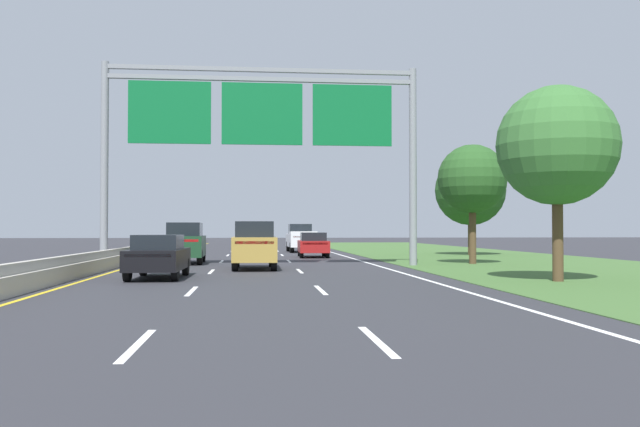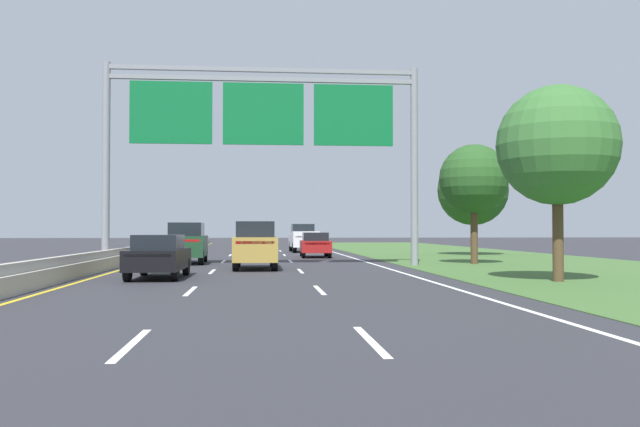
% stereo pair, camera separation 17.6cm
% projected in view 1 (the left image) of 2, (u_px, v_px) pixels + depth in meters
% --- Properties ---
extents(ground_plane, '(220.00, 220.00, 0.00)m').
position_uv_depth(ground_plane, '(255.00, 264.00, 34.87)').
color(ground_plane, '#2B2B30').
extents(lane_striping, '(11.96, 106.00, 0.01)m').
position_uv_depth(lane_striping, '(255.00, 264.00, 34.41)').
color(lane_striping, white).
rests_on(lane_striping, ground).
extents(grass_verge_right, '(14.00, 110.00, 0.02)m').
position_uv_depth(grass_verge_right, '(516.00, 262.00, 36.23)').
color(grass_verge_right, '#3D602D').
rests_on(grass_verge_right, ground).
extents(median_barrier_concrete, '(0.60, 110.00, 0.85)m').
position_uv_depth(median_barrier_concrete, '(125.00, 257.00, 34.23)').
color(median_barrier_concrete, '#A8A399').
rests_on(median_barrier_concrete, ground).
extents(overhead_sign_gantry, '(15.06, 0.42, 9.64)m').
position_uv_depth(overhead_sign_gantry, '(262.00, 123.00, 32.24)').
color(overhead_sign_gantry, gray).
rests_on(overhead_sign_gantry, ground).
extents(pickup_truck_white, '(2.12, 5.44, 2.20)m').
position_uv_depth(pickup_truck_white, '(301.00, 238.00, 53.03)').
color(pickup_truck_white, silver).
rests_on(pickup_truck_white, ground).
extents(car_gold_centre_lane_suv, '(1.91, 4.70, 2.11)m').
position_uv_depth(car_gold_centre_lane_suv, '(254.00, 244.00, 30.13)').
color(car_gold_centre_lane_suv, '#A38438').
rests_on(car_gold_centre_lane_suv, ground).
extents(car_red_right_lane_sedan, '(1.93, 4.45, 1.57)m').
position_uv_depth(car_red_right_lane_sedan, '(313.00, 244.00, 43.03)').
color(car_red_right_lane_sedan, maroon).
rests_on(car_red_right_lane_sedan, ground).
extents(car_darkgreen_left_lane_suv, '(2.01, 4.74, 2.11)m').
position_uv_depth(car_darkgreen_left_lane_suv, '(185.00, 242.00, 34.94)').
color(car_darkgreen_left_lane_suv, '#193D23').
rests_on(car_darkgreen_left_lane_suv, ground).
extents(car_black_left_lane_sedan, '(1.90, 4.43, 1.57)m').
position_uv_depth(car_black_left_lane_sedan, '(158.00, 256.00, 24.38)').
color(car_black_left_lane_sedan, black).
rests_on(car_black_left_lane_sedan, ground).
extents(roadside_tree_near, '(4.05, 4.05, 6.62)m').
position_uv_depth(roadside_tree_near, '(557.00, 146.00, 22.79)').
color(roadside_tree_near, '#4C3823').
rests_on(roadside_tree_near, ground).
extents(roadside_tree_mid, '(3.51, 3.51, 6.10)m').
position_uv_depth(roadside_tree_mid, '(472.00, 179.00, 34.38)').
color(roadside_tree_mid, '#4C3823').
rests_on(roadside_tree_mid, ground).
extents(roadside_tree_far, '(4.82, 4.82, 6.87)m').
position_uv_depth(roadside_tree_far, '(470.00, 190.00, 46.39)').
color(roadside_tree_far, '#4C3823').
rests_on(roadside_tree_far, ground).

